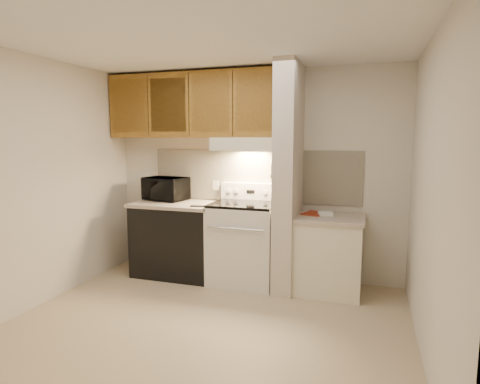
% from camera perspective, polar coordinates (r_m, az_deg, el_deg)
% --- Properties ---
extents(floor, '(3.60, 3.60, 0.00)m').
position_cam_1_polar(floor, '(3.87, -4.70, -18.22)').
color(floor, tan).
rests_on(floor, ground).
extents(ceiling, '(3.60, 3.60, 0.00)m').
position_cam_1_polar(ceiling, '(3.58, -5.16, 20.69)').
color(ceiling, white).
rests_on(ceiling, wall_back).
extents(wall_back, '(3.60, 2.50, 0.02)m').
position_cam_1_polar(wall_back, '(4.93, 1.85, 2.50)').
color(wall_back, beige).
rests_on(wall_back, floor).
extents(wall_left, '(0.02, 3.00, 2.50)m').
position_cam_1_polar(wall_left, '(4.53, -26.44, 1.26)').
color(wall_left, beige).
rests_on(wall_left, floor).
extents(wall_right, '(0.02, 3.00, 2.50)m').
position_cam_1_polar(wall_right, '(3.28, 25.53, -0.79)').
color(wall_right, beige).
rests_on(wall_right, floor).
extents(backsplash, '(2.60, 0.02, 0.63)m').
position_cam_1_polar(backsplash, '(4.92, 1.81, 2.31)').
color(backsplash, white).
rests_on(backsplash, wall_back).
extents(range_body, '(0.76, 0.65, 0.92)m').
position_cam_1_polar(range_body, '(4.74, 0.64, -7.41)').
color(range_body, silver).
rests_on(range_body, floor).
extents(oven_window, '(0.50, 0.01, 0.30)m').
position_cam_1_polar(oven_window, '(4.44, -0.58, -7.92)').
color(oven_window, black).
rests_on(oven_window, range_body).
extents(oven_handle, '(0.65, 0.02, 0.02)m').
position_cam_1_polar(oven_handle, '(4.35, -0.74, -5.25)').
color(oven_handle, silver).
rests_on(oven_handle, range_body).
extents(cooktop, '(0.74, 0.64, 0.03)m').
position_cam_1_polar(cooktop, '(4.64, 0.65, -1.74)').
color(cooktop, black).
rests_on(cooktop, range_body).
extents(range_backguard, '(0.76, 0.08, 0.20)m').
position_cam_1_polar(range_backguard, '(4.89, 1.64, 0.11)').
color(range_backguard, silver).
rests_on(range_backguard, range_body).
extents(range_display, '(0.10, 0.01, 0.04)m').
position_cam_1_polar(range_display, '(4.85, 1.50, 0.05)').
color(range_display, black).
rests_on(range_display, range_backguard).
extents(range_knob_left_outer, '(0.05, 0.02, 0.05)m').
position_cam_1_polar(range_knob_left_outer, '(4.93, -1.63, 0.17)').
color(range_knob_left_outer, silver).
rests_on(range_knob_left_outer, range_backguard).
extents(range_knob_left_inner, '(0.05, 0.02, 0.05)m').
position_cam_1_polar(range_knob_left_inner, '(4.90, -0.53, 0.13)').
color(range_knob_left_inner, silver).
rests_on(range_knob_left_inner, range_backguard).
extents(range_knob_right_inner, '(0.05, 0.02, 0.05)m').
position_cam_1_polar(range_knob_right_inner, '(4.80, 3.56, -0.04)').
color(range_knob_right_inner, silver).
rests_on(range_knob_right_inner, range_backguard).
extents(range_knob_right_outer, '(0.05, 0.02, 0.05)m').
position_cam_1_polar(range_knob_right_outer, '(4.78, 4.72, -0.09)').
color(range_knob_right_outer, silver).
rests_on(range_knob_right_outer, range_backguard).
extents(dishwasher_front, '(1.00, 0.63, 0.87)m').
position_cam_1_polar(dishwasher_front, '(5.07, -8.92, -6.78)').
color(dishwasher_front, black).
rests_on(dishwasher_front, floor).
extents(left_countertop, '(1.04, 0.67, 0.04)m').
position_cam_1_polar(left_countertop, '(4.98, -9.03, -1.71)').
color(left_countertop, '#B3A291').
rests_on(left_countertop, dishwasher_front).
extents(spoon_rest, '(0.22, 0.11, 0.01)m').
position_cam_1_polar(spoon_rest, '(4.63, -5.73, -2.01)').
color(spoon_rest, black).
rests_on(spoon_rest, left_countertop).
extents(teal_jar, '(0.10, 0.10, 0.10)m').
position_cam_1_polar(teal_jar, '(5.19, -8.51, -0.53)').
color(teal_jar, '#256F5D').
rests_on(teal_jar, left_countertop).
extents(outlet, '(0.08, 0.01, 0.12)m').
position_cam_1_polar(outlet, '(5.07, -3.46, 0.93)').
color(outlet, beige).
rests_on(outlet, backsplash).
extents(microwave, '(0.58, 0.44, 0.29)m').
position_cam_1_polar(microwave, '(5.18, -10.54, 0.46)').
color(microwave, black).
rests_on(microwave, left_countertop).
extents(partition_pillar, '(0.22, 0.70, 2.50)m').
position_cam_1_polar(partition_pillar, '(4.47, 6.90, 1.93)').
color(partition_pillar, beige).
rests_on(partition_pillar, floor).
extents(pillar_trim, '(0.01, 0.70, 0.04)m').
position_cam_1_polar(pillar_trim, '(4.49, 5.46, 2.62)').
color(pillar_trim, olive).
rests_on(pillar_trim, partition_pillar).
extents(knife_strip, '(0.02, 0.42, 0.04)m').
position_cam_1_polar(knife_strip, '(4.44, 5.24, 2.82)').
color(knife_strip, black).
rests_on(knife_strip, partition_pillar).
extents(knife_blade_a, '(0.01, 0.03, 0.16)m').
position_cam_1_polar(knife_blade_a, '(4.29, 4.59, 1.33)').
color(knife_blade_a, silver).
rests_on(knife_blade_a, knife_strip).
extents(knife_handle_a, '(0.02, 0.02, 0.10)m').
position_cam_1_polar(knife_handle_a, '(4.27, 4.58, 3.32)').
color(knife_handle_a, black).
rests_on(knife_handle_a, knife_strip).
extents(knife_blade_b, '(0.01, 0.04, 0.18)m').
position_cam_1_polar(knife_blade_b, '(4.38, 4.87, 1.32)').
color(knife_blade_b, silver).
rests_on(knife_blade_b, knife_strip).
extents(knife_handle_b, '(0.02, 0.02, 0.10)m').
position_cam_1_polar(knife_handle_b, '(4.36, 4.87, 3.40)').
color(knife_handle_b, black).
rests_on(knife_handle_b, knife_strip).
extents(knife_blade_c, '(0.01, 0.04, 0.20)m').
position_cam_1_polar(knife_blade_c, '(4.44, 5.05, 1.28)').
color(knife_blade_c, silver).
rests_on(knife_blade_c, knife_strip).
extents(knife_handle_c, '(0.02, 0.02, 0.10)m').
position_cam_1_polar(knife_handle_c, '(4.44, 5.10, 3.47)').
color(knife_handle_c, black).
rests_on(knife_handle_c, knife_strip).
extents(knife_blade_d, '(0.01, 0.04, 0.16)m').
position_cam_1_polar(knife_blade_d, '(4.53, 5.30, 1.64)').
color(knife_blade_d, silver).
rests_on(knife_blade_d, knife_strip).
extents(knife_handle_d, '(0.02, 0.02, 0.10)m').
position_cam_1_polar(knife_handle_d, '(4.51, 5.32, 3.54)').
color(knife_handle_d, black).
rests_on(knife_handle_d, knife_strip).
extents(knife_blade_e, '(0.01, 0.04, 0.18)m').
position_cam_1_polar(knife_blade_e, '(4.60, 5.49, 1.61)').
color(knife_blade_e, silver).
rests_on(knife_blade_e, knife_strip).
extents(knife_handle_e, '(0.02, 0.02, 0.10)m').
position_cam_1_polar(knife_handle_e, '(4.60, 5.57, 3.61)').
color(knife_handle_e, black).
rests_on(knife_handle_e, knife_strip).
extents(oven_mitt, '(0.03, 0.10, 0.23)m').
position_cam_1_polar(oven_mitt, '(4.67, 5.69, 1.16)').
color(oven_mitt, slate).
rests_on(oven_mitt, partition_pillar).
extents(right_cab_base, '(0.70, 0.60, 0.81)m').
position_cam_1_polar(right_cab_base, '(4.57, 12.47, -8.89)').
color(right_cab_base, beige).
rests_on(right_cab_base, floor).
extents(right_countertop, '(0.74, 0.64, 0.04)m').
position_cam_1_polar(right_countertop, '(4.47, 12.63, -3.65)').
color(right_countertop, '#B3A291').
rests_on(right_countertop, right_cab_base).
extents(red_folder, '(0.29, 0.35, 0.01)m').
position_cam_1_polar(red_folder, '(4.58, 10.51, -3.00)').
color(red_folder, maroon).
rests_on(red_folder, right_countertop).
extents(white_box, '(0.18, 0.14, 0.04)m').
position_cam_1_polar(white_box, '(4.51, 12.06, -3.00)').
color(white_box, white).
rests_on(white_box, right_countertop).
extents(range_hood, '(0.78, 0.44, 0.15)m').
position_cam_1_polar(range_hood, '(4.70, 1.12, 6.84)').
color(range_hood, beige).
rests_on(range_hood, upper_cabinets).
extents(hood_lip, '(0.78, 0.04, 0.06)m').
position_cam_1_polar(hood_lip, '(4.50, 0.34, 6.23)').
color(hood_lip, beige).
rests_on(hood_lip, range_hood).
extents(upper_cabinets, '(2.18, 0.33, 0.77)m').
position_cam_1_polar(upper_cabinets, '(5.00, -6.49, 12.11)').
color(upper_cabinets, olive).
rests_on(upper_cabinets, wall_back).
extents(cab_door_a, '(0.46, 0.01, 0.63)m').
position_cam_1_polar(cab_door_a, '(5.25, -15.56, 11.67)').
color(cab_door_a, olive).
rests_on(cab_door_a, upper_cabinets).
extents(cab_gap_a, '(0.01, 0.01, 0.73)m').
position_cam_1_polar(cab_gap_a, '(5.10, -12.96, 11.88)').
color(cab_gap_a, black).
rests_on(cab_gap_a, upper_cabinets).
extents(cab_door_b, '(0.46, 0.01, 0.63)m').
position_cam_1_polar(cab_door_b, '(4.97, -10.19, 12.07)').
color(cab_door_b, olive).
rests_on(cab_door_b, upper_cabinets).
extents(cab_gap_b, '(0.01, 0.01, 0.73)m').
position_cam_1_polar(cab_gap_b, '(4.85, -7.29, 12.24)').
color(cab_gap_b, black).
rests_on(cab_gap_b, upper_cabinets).
extents(cab_door_c, '(0.46, 0.01, 0.63)m').
position_cam_1_polar(cab_door_c, '(4.74, -4.23, 12.39)').
color(cab_door_c, olive).
rests_on(cab_door_c, upper_cabinets).
extents(cab_gap_c, '(0.01, 0.01, 0.73)m').
position_cam_1_polar(cab_gap_c, '(4.65, -1.04, 12.51)').
color(cab_gap_c, black).
rests_on(cab_gap_c, upper_cabinets).
extents(cab_door_d, '(0.46, 0.01, 0.63)m').
position_cam_1_polar(cab_door_d, '(4.57, 2.28, 12.59)').
color(cab_door_d, olive).
rests_on(cab_door_d, upper_cabinets).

